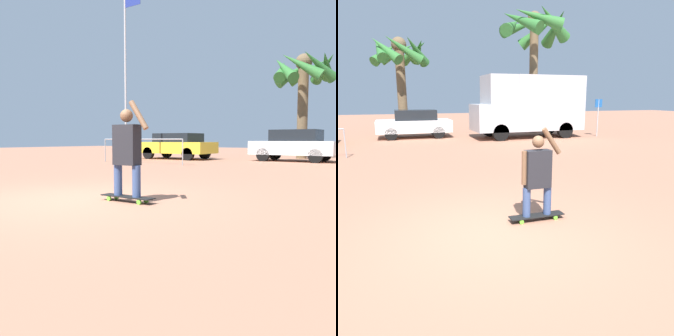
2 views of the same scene
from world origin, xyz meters
TOP-DOWN VIEW (x-y plane):
  - ground_plane at (0.00, 0.00)m, footprint 80.00×80.00m
  - skateboard at (0.77, 0.31)m, footprint 1.02×0.23m
  - person_skateboarder at (0.77, 0.31)m, footprint 0.74×0.22m
  - parked_car_white at (-0.43, 13.66)m, footprint 3.87×1.85m
  - parked_car_yellow at (-6.20, 12.26)m, footprint 4.01×1.91m
  - palm_tree_center_background at (-0.84, 16.52)m, footprint 3.63×3.61m
  - flagpole at (-6.99, 9.15)m, footprint 0.99×0.12m
  - plaza_railing_segment at (-5.37, 8.21)m, footprint 4.33×0.05m

SIDE VIEW (x-z plane):
  - ground_plane at x=0.00m, z-range 0.00..0.00m
  - skateboard at x=0.77m, z-range 0.03..0.13m
  - parked_car_yellow at x=-6.20m, z-range 0.05..1.41m
  - parked_car_white at x=-0.43m, z-range 0.03..1.53m
  - person_skateboarder at x=0.77m, z-range 0.11..1.68m
  - plaza_railing_segment at x=-5.37m, z-range 0.37..1.44m
  - palm_tree_center_background at x=-0.84m, z-range 1.65..7.35m
  - flagpole at x=-6.99m, z-range 0.53..8.54m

